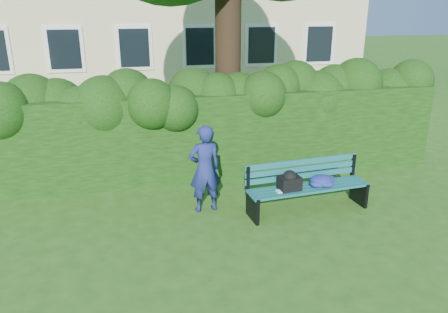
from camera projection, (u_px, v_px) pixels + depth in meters
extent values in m
plane|color=#295415|center=(232.00, 220.00, 7.53)|extent=(80.00, 80.00, 0.00)
cube|color=white|center=(65.00, 49.00, 15.29)|extent=(1.30, 0.08, 1.60)
cube|color=black|center=(65.00, 49.00, 15.26)|extent=(1.05, 0.04, 1.35)
cube|color=white|center=(134.00, 48.00, 15.79)|extent=(1.30, 0.08, 1.60)
cube|color=black|center=(134.00, 48.00, 15.76)|extent=(1.05, 0.04, 1.35)
cube|color=white|center=(200.00, 46.00, 16.30)|extent=(1.30, 0.08, 1.60)
cube|color=black|center=(200.00, 47.00, 16.26)|extent=(1.05, 0.04, 1.35)
cube|color=white|center=(261.00, 45.00, 16.80)|extent=(1.30, 0.08, 1.60)
cube|color=black|center=(261.00, 45.00, 16.76)|extent=(1.05, 0.04, 1.35)
cube|color=white|center=(319.00, 44.00, 17.30)|extent=(1.30, 0.08, 1.60)
cube|color=black|center=(319.00, 44.00, 17.26)|extent=(1.05, 0.04, 1.35)
cube|color=black|center=(207.00, 134.00, 9.25)|extent=(10.00, 1.00, 1.80)
cylinder|color=black|center=(228.00, 47.00, 9.16)|extent=(0.54, 0.54, 5.30)
cube|color=#0E4449|center=(314.00, 192.00, 7.54)|extent=(2.21, 0.29, 0.04)
cube|color=#0E4449|center=(310.00, 189.00, 7.65)|extent=(2.21, 0.29, 0.04)
cube|color=#0E4449|center=(307.00, 186.00, 7.76)|extent=(2.21, 0.29, 0.04)
cube|color=#0E4449|center=(304.00, 184.00, 7.86)|extent=(2.21, 0.29, 0.04)
cube|color=#0E4449|center=(302.00, 176.00, 7.89)|extent=(2.21, 0.23, 0.10)
cube|color=#0E4449|center=(302.00, 169.00, 7.86)|extent=(2.21, 0.23, 0.10)
cube|color=#0E4449|center=(303.00, 162.00, 7.83)|extent=(2.21, 0.23, 0.10)
cube|color=black|center=(253.00, 208.00, 7.47)|extent=(0.10, 0.50, 0.44)
cube|color=black|center=(248.00, 179.00, 7.56)|extent=(0.07, 0.07, 0.45)
cube|color=black|center=(254.00, 197.00, 7.36)|extent=(0.10, 0.42, 0.05)
cube|color=black|center=(359.00, 192.00, 8.08)|extent=(0.10, 0.50, 0.44)
cube|color=black|center=(353.00, 166.00, 8.17)|extent=(0.07, 0.07, 0.45)
cube|color=black|center=(362.00, 182.00, 7.97)|extent=(0.10, 0.42, 0.05)
cube|color=white|center=(282.00, 191.00, 7.49)|extent=(0.19, 0.15, 0.02)
cube|color=black|center=(289.00, 183.00, 7.55)|extent=(0.39, 0.31, 0.24)
imported|color=navy|center=(205.00, 169.00, 7.62)|extent=(0.61, 0.44, 1.58)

